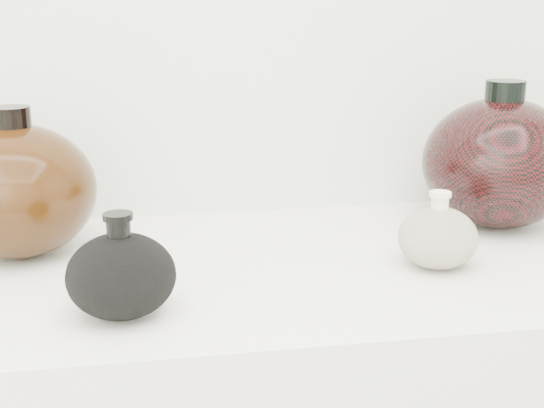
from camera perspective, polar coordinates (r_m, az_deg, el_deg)
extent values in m
cube|color=silver|center=(1.00, -0.43, -5.29)|extent=(1.20, 0.50, 0.03)
ellipsoid|color=black|center=(0.84, -11.28, -5.33)|extent=(0.15, 0.15, 0.09)
cylinder|color=black|center=(0.82, -11.48, -1.85)|extent=(0.03, 0.03, 0.03)
cylinder|color=black|center=(0.82, -11.53, -0.92)|extent=(0.04, 0.04, 0.01)
ellipsoid|color=beige|center=(0.99, 12.37, -2.49)|extent=(0.13, 0.13, 0.08)
cylinder|color=beige|center=(0.98, 12.52, 0.05)|extent=(0.03, 0.03, 0.02)
cylinder|color=beige|center=(0.98, 12.56, 0.73)|extent=(0.03, 0.03, 0.01)
ellipsoid|color=black|center=(1.06, -18.67, 0.94)|extent=(0.26, 0.26, 0.18)
cylinder|color=black|center=(1.04, -19.12, 6.02)|extent=(0.07, 0.07, 0.03)
ellipsoid|color=black|center=(1.18, 16.75, 2.98)|extent=(0.30, 0.30, 0.19)
cylinder|color=black|center=(1.17, 17.15, 7.98)|extent=(0.08, 0.08, 0.04)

